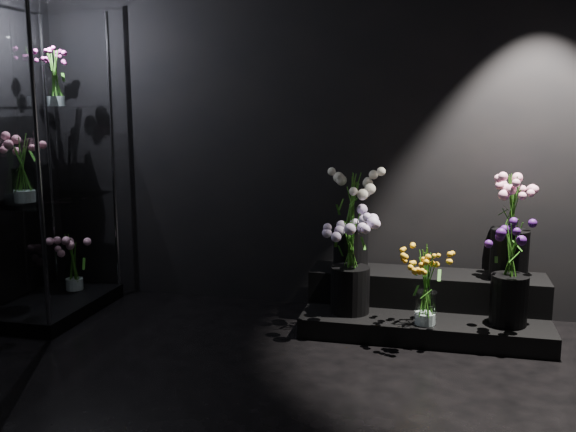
% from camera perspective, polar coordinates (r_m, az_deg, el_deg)
% --- Properties ---
extents(wall_back, '(4.00, 0.00, 4.00)m').
position_cam_1_polar(wall_back, '(4.68, 1.19, 8.84)').
color(wall_back, black).
rests_on(wall_back, floor).
extents(display_riser, '(1.59, 0.70, 0.35)m').
position_cam_1_polar(display_riser, '(4.47, 12.11, -7.80)').
color(display_riser, black).
rests_on(display_riser, floor).
extents(display_case, '(0.59, 0.98, 2.15)m').
position_cam_1_polar(display_case, '(4.77, -20.83, 4.30)').
color(display_case, black).
rests_on(display_case, floor).
extents(bouquet_orange_bells, '(0.33, 0.33, 0.49)m').
position_cam_1_polar(bouquet_orange_bells, '(4.08, 12.20, -6.03)').
color(bouquet_orange_bells, white).
rests_on(bouquet_orange_bells, display_riser).
extents(bouquet_lilac, '(0.43, 0.43, 0.66)m').
position_cam_1_polar(bouquet_lilac, '(4.21, 5.59, -3.60)').
color(bouquet_lilac, black).
rests_on(bouquet_lilac, display_riser).
extents(bouquet_purple, '(0.37, 0.37, 0.67)m').
position_cam_1_polar(bouquet_purple, '(4.20, 19.22, -4.17)').
color(bouquet_purple, black).
rests_on(bouquet_purple, display_riser).
extents(bouquet_cream_roses, '(0.52, 0.52, 0.68)m').
position_cam_1_polar(bouquet_cream_roses, '(4.44, 5.66, 0.38)').
color(bouquet_cream_roses, black).
rests_on(bouquet_cream_roses, display_riser).
extents(bouquet_pink_roses, '(0.42, 0.42, 0.69)m').
position_cam_1_polar(bouquet_pink_roses, '(4.43, 19.24, -0.39)').
color(bouquet_pink_roses, black).
rests_on(bouquet_pink_roses, display_riser).
extents(bouquet_case_pink, '(0.35, 0.35, 0.45)m').
position_cam_1_polar(bouquet_case_pink, '(4.64, -22.49, 4.04)').
color(bouquet_case_pink, white).
rests_on(bouquet_case_pink, display_case).
extents(bouquet_case_magenta, '(0.25, 0.25, 0.39)m').
position_cam_1_polar(bouquet_case_magenta, '(4.86, -20.04, 11.48)').
color(bouquet_case_magenta, white).
rests_on(bouquet_case_magenta, display_case).
extents(bouquet_case_base_pink, '(0.39, 0.39, 0.43)m').
position_cam_1_polar(bouquet_case_base_pink, '(5.10, -18.56, -3.76)').
color(bouquet_case_base_pink, white).
rests_on(bouquet_case_base_pink, display_case).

